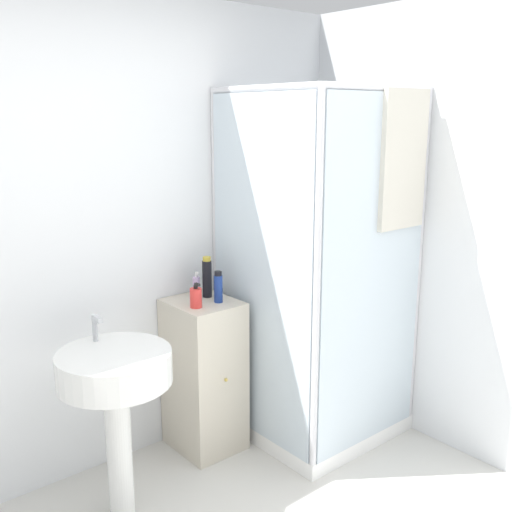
# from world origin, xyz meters

# --- Properties ---
(wall_back) EXTENTS (6.40, 0.06, 2.50)m
(wall_back) POSITION_xyz_m (0.00, 1.70, 1.25)
(wall_back) COLOR silver
(wall_back) RESTS_ON ground_plane
(shower_enclosure) EXTENTS (0.87, 0.90, 2.04)m
(shower_enclosure) POSITION_xyz_m (1.19, 1.15, 0.58)
(shower_enclosure) COLOR white
(shower_enclosure) RESTS_ON ground_plane
(vanity_cabinet) EXTENTS (0.35, 0.42, 0.88)m
(vanity_cabinet) POSITION_xyz_m (0.58, 1.47, 0.44)
(vanity_cabinet) COLOR beige
(vanity_cabinet) RESTS_ON ground_plane
(sink) EXTENTS (0.53, 0.53, 0.96)m
(sink) POSITION_xyz_m (-0.08, 1.22, 0.68)
(sink) COLOR white
(sink) RESTS_ON ground_plane
(soap_dispenser) EXTENTS (0.06, 0.07, 0.14)m
(soap_dispenser) POSITION_xyz_m (0.50, 1.40, 0.93)
(soap_dispenser) COLOR red
(soap_dispenser) RESTS_ON vanity_cabinet
(shampoo_bottle_tall_black) EXTENTS (0.05, 0.05, 0.23)m
(shampoo_bottle_tall_black) POSITION_xyz_m (0.66, 1.52, 0.99)
(shampoo_bottle_tall_black) COLOR black
(shampoo_bottle_tall_black) RESTS_ON vanity_cabinet
(shampoo_bottle_blue) EXTENTS (0.05, 0.05, 0.18)m
(shampoo_bottle_blue) POSITION_xyz_m (0.64, 1.40, 0.96)
(shampoo_bottle_blue) COLOR navy
(shampoo_bottle_blue) RESTS_ON vanity_cabinet
(lotion_bottle_white) EXTENTS (0.04, 0.04, 0.15)m
(lotion_bottle_white) POSITION_xyz_m (0.60, 1.54, 0.94)
(lotion_bottle_white) COLOR #B299C6
(lotion_bottle_white) RESTS_ON vanity_cabinet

